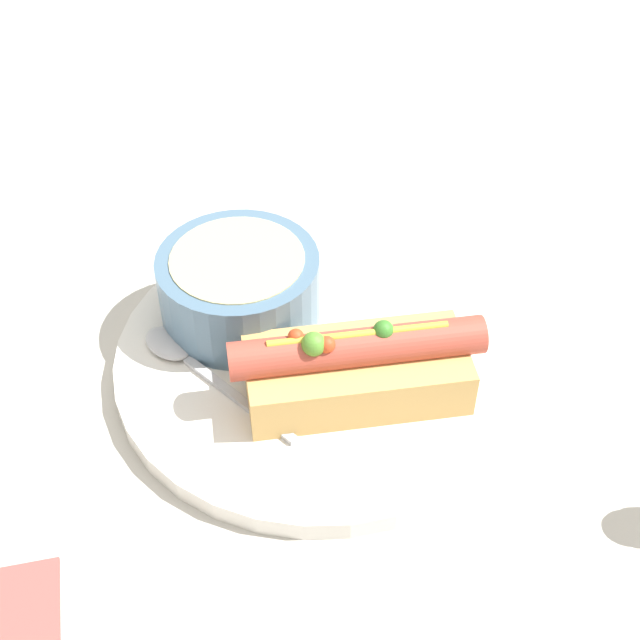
# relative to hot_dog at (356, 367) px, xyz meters

# --- Properties ---
(ground_plane) EXTENTS (4.00, 4.00, 0.00)m
(ground_plane) POSITION_rel_hot_dog_xyz_m (-0.01, 0.04, -0.04)
(ground_plane) COLOR #BCB7AD
(dinner_plate) EXTENTS (0.29, 0.29, 0.02)m
(dinner_plate) POSITION_rel_hot_dog_xyz_m (-0.01, 0.04, -0.03)
(dinner_plate) COLOR white
(dinner_plate) RESTS_ON ground_plane
(hot_dog) EXTENTS (0.17, 0.09, 0.06)m
(hot_dog) POSITION_rel_hot_dog_xyz_m (0.00, 0.00, 0.00)
(hot_dog) COLOR tan
(hot_dog) RESTS_ON dinner_plate
(soup_bowl) EXTENTS (0.12, 0.12, 0.05)m
(soup_bowl) POSITION_rel_hot_dog_xyz_m (-0.05, 0.10, 0.01)
(soup_bowl) COLOR slate
(soup_bowl) RESTS_ON dinner_plate
(spoon) EXTENTS (0.08, 0.14, 0.01)m
(spoon) POSITION_rel_hot_dog_xyz_m (-0.10, 0.07, -0.02)
(spoon) COLOR #B7B7BC
(spoon) RESTS_ON dinner_plate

